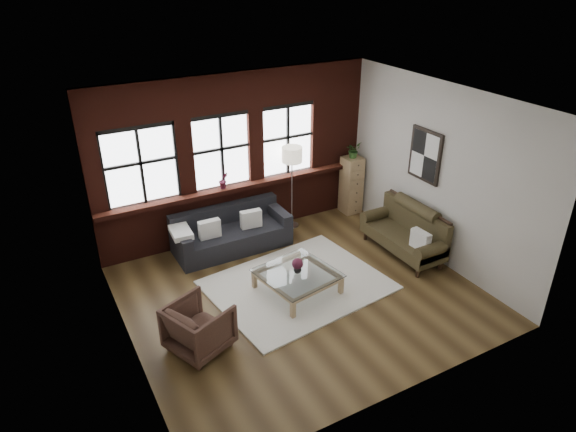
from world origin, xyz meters
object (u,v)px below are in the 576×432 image
vintage_settee (403,232)px  drawer_chest (351,185)px  armchair (199,327)px  coffee_table (297,282)px  dark_sofa (232,230)px  vase (297,269)px  floor_lamp (292,184)px

vintage_settee → drawer_chest: 1.95m
armchair → coffee_table: size_ratio=0.70×
drawer_chest → coffee_table: bearing=-140.6°
dark_sofa → vase: size_ratio=15.91×
vintage_settee → dark_sofa: bearing=147.6°
armchair → coffee_table: bearing=-97.2°
vintage_settee → coffee_table: size_ratio=1.55×
coffee_table → vase: 0.26m
coffee_table → vintage_settee: bearing=3.0°
armchair → coffee_table: armchair is taller
vase → drawer_chest: bearing=39.4°
dark_sofa → floor_lamp: floor_lamp is taller
dark_sofa → coffee_table: bearing=-78.2°
vase → vintage_settee: bearing=3.0°
armchair → coffee_table: (1.89, 0.52, -0.18)m
armchair → drawer_chest: bearing=-82.2°
armchair → floor_lamp: (2.95, 2.61, 0.57)m
coffee_table → vase: vase is taller
vintage_settee → armchair: 4.26m
vintage_settee → coffee_table: vintage_settee is taller
dark_sofa → armchair: (-1.51, -2.36, -0.03)m
vase → drawer_chest: size_ratio=0.11×
drawer_chest → floor_lamp: bearing=179.1°
floor_lamp → dark_sofa: bearing=-170.2°
vase → coffee_table: bearing=135.0°
floor_lamp → armchair: bearing=-138.5°
vase → armchair: bearing=-164.5°
vintage_settee → armchair: size_ratio=2.20×
drawer_chest → floor_lamp: 1.48m
armchair → vase: 1.97m
vase → drawer_chest: (2.50, 2.06, 0.19)m
armchair → vintage_settee: bearing=-104.0°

